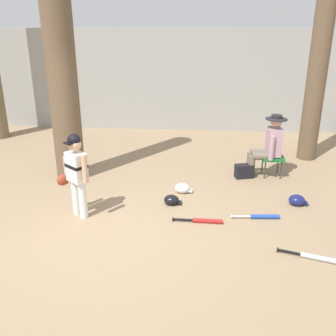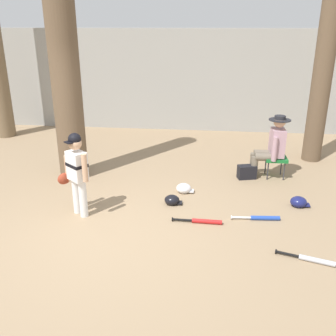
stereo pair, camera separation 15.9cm
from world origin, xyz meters
name	(u,v)px [view 1 (the left image)]	position (x,y,z in m)	size (l,w,h in m)	color
ground_plane	(107,235)	(0.00, 0.00, 0.00)	(60.00, 60.00, 0.00)	#937A5B
concrete_back_wall	(154,80)	(0.00, 5.85, 1.33)	(18.00, 0.36, 2.65)	#9E9E99
tree_near_player	(60,55)	(-1.17, 2.06, 2.27)	(0.73, 0.73, 5.23)	brown
tree_behind_spectator	(324,24)	(3.61, 3.56, 2.75)	(0.55, 0.55, 6.05)	brown
young_ballplayer	(76,170)	(-0.55, 0.54, 0.74)	(0.59, 0.41, 1.31)	white
folding_stool	(272,158)	(2.66, 2.44, 0.36)	(0.41, 0.41, 0.41)	#196B2D
seated_spectator	(269,144)	(2.57, 2.44, 0.64)	(0.67, 0.53, 1.20)	#6B6051
handbag_beside_stool	(244,171)	(2.13, 2.30, 0.13)	(0.34, 0.18, 0.26)	black
bat_red_barrel	(203,221)	(1.36, 0.47, 0.03)	(0.75, 0.08, 0.07)	red
bat_aluminum_silver	(313,257)	(2.73, -0.36, 0.03)	(0.70, 0.27, 0.07)	#B7BCC6
bat_blue_youth	(261,217)	(2.23, 0.67, 0.03)	(0.73, 0.12, 0.07)	#2347AD
batting_helmet_black	(172,200)	(0.84, 1.05, 0.07)	(0.29, 0.22, 0.17)	black
batting_helmet_white	(182,188)	(0.99, 1.53, 0.08)	(0.31, 0.24, 0.18)	silver
batting_helmet_navy	(297,200)	(2.88, 1.20, 0.08)	(0.31, 0.24, 0.18)	navy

